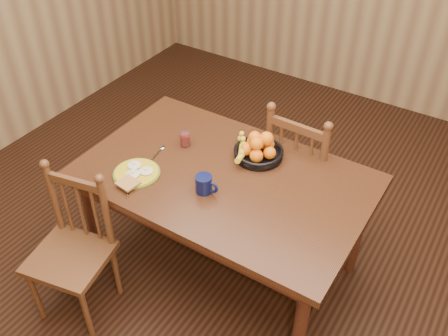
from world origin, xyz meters
The scene contains 10 objects.
room centered at (0.00, 0.00, 1.35)m, with size 4.52×5.02×2.72m.
dining_table centered at (0.00, 0.00, 0.67)m, with size 1.60×1.00×0.75m.
chair_far centered at (0.23, 0.59, 0.48)m, with size 0.46×0.44×0.98m.
chair_near centered at (-0.56, -0.68, 0.44)m, with size 0.48×0.46×0.90m.
breakfast_plate centered at (-0.41, -0.26, 0.76)m, with size 0.26×0.29×0.04m.
fork centered at (-0.35, -0.34, 0.75)m, with size 0.06×0.18×0.00m.
spoon centered at (-0.44, -0.01, 0.75)m, with size 0.05×0.16×0.01m.
coffee_mug centered at (-0.01, -0.17, 0.80)m, with size 0.13×0.09×0.10m.
juice_glass centered at (-0.34, 0.11, 0.79)m, with size 0.06×0.06×0.09m.
fruit_bowl centered at (0.07, 0.25, 0.81)m, with size 0.32×0.32×0.17m.
Camera 1 is at (1.14, -1.80, 2.53)m, focal length 40.00 mm.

